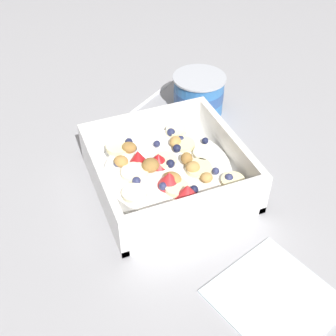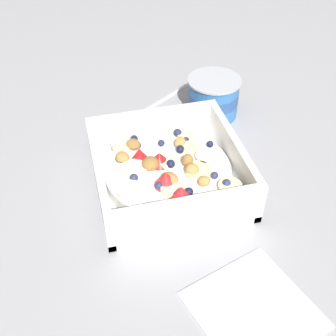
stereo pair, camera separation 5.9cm
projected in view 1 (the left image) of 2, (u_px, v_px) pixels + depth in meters
name	position (u px, v px, depth m)	size (l,w,h in m)	color
ground_plane	(173.00, 176.00, 0.62)	(2.40, 2.40, 0.00)	#9E9EA3
fruit_bowl	(168.00, 173.00, 0.60)	(0.20, 0.20, 0.06)	white
spoon	(130.00, 111.00, 0.74)	(0.11, 0.15, 0.01)	silver
yogurt_cup	(199.00, 94.00, 0.72)	(0.09, 0.09, 0.07)	#3370B7
folded_napkin	(275.00, 297.00, 0.47)	(0.12, 0.12, 0.01)	silver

